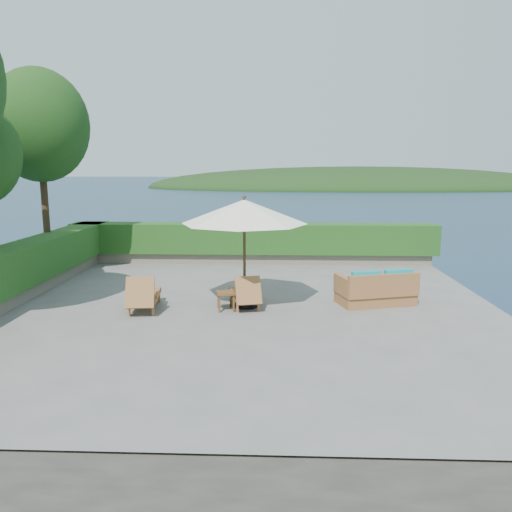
{
  "coord_description": "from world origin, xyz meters",
  "views": [
    {
      "loc": [
        0.77,
        -11.22,
        3.26
      ],
      "look_at": [
        0.3,
        0.8,
        1.1
      ],
      "focal_mm": 35.0,
      "sensor_mm": 36.0,
      "label": 1
    }
  ],
  "objects_px": {
    "lounge_right": "(245,293)",
    "side_table": "(226,295)",
    "wicker_loveseat": "(377,290)",
    "lounge_left": "(143,295)",
    "patio_umbrella": "(244,213)"
  },
  "relations": [
    {
      "from": "side_table",
      "to": "lounge_right",
      "type": "bearing_deg",
      "value": 35.18
    },
    {
      "from": "lounge_left",
      "to": "side_table",
      "type": "distance_m",
      "value": 1.89
    },
    {
      "from": "patio_umbrella",
      "to": "side_table",
      "type": "relative_size",
      "value": 6.2
    },
    {
      "from": "lounge_left",
      "to": "lounge_right",
      "type": "relative_size",
      "value": 1.05
    },
    {
      "from": "side_table",
      "to": "wicker_loveseat",
      "type": "bearing_deg",
      "value": 10.34
    },
    {
      "from": "lounge_left",
      "to": "wicker_loveseat",
      "type": "bearing_deg",
      "value": 1.12
    },
    {
      "from": "lounge_right",
      "to": "side_table",
      "type": "height_order",
      "value": "lounge_right"
    },
    {
      "from": "side_table",
      "to": "wicker_loveseat",
      "type": "distance_m",
      "value": 3.62
    },
    {
      "from": "lounge_left",
      "to": "lounge_right",
      "type": "height_order",
      "value": "lounge_left"
    },
    {
      "from": "patio_umbrella",
      "to": "side_table",
      "type": "distance_m",
      "value": 1.94
    },
    {
      "from": "lounge_right",
      "to": "wicker_loveseat",
      "type": "height_order",
      "value": "wicker_loveseat"
    },
    {
      "from": "patio_umbrella",
      "to": "lounge_right",
      "type": "bearing_deg",
      "value": -82.04
    },
    {
      "from": "lounge_left",
      "to": "side_table",
      "type": "bearing_deg",
      "value": -4.14
    },
    {
      "from": "patio_umbrella",
      "to": "lounge_right",
      "type": "relative_size",
      "value": 1.98
    },
    {
      "from": "patio_umbrella",
      "to": "wicker_loveseat",
      "type": "relative_size",
      "value": 1.52
    }
  ]
}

